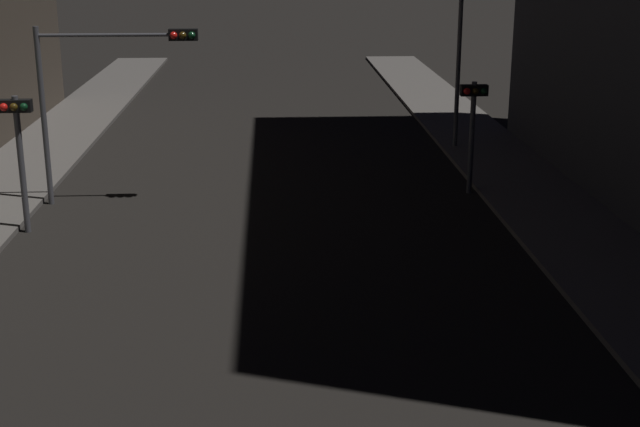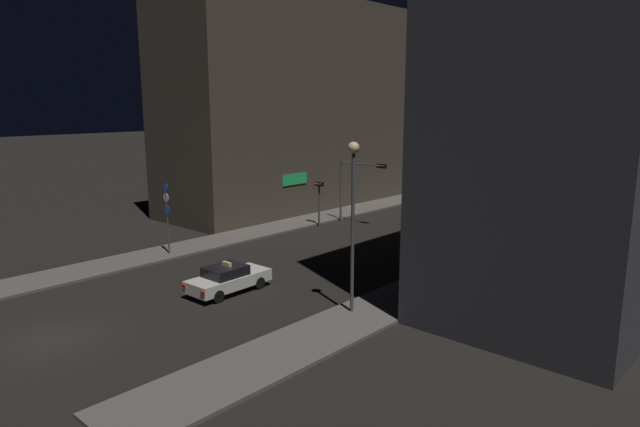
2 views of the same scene
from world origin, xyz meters
The scene contains 12 objects.
ground_plane centered at (0.00, 0.00, 0.00)m, with size 300.00×300.00×0.00m, color black.
sidewalk_left centered at (-8.03, 28.51, 0.07)m, with size 3.17×61.02×0.14m, color #5B5651.
sidewalk_right centered at (8.03, 28.51, 0.07)m, with size 3.17×61.02×0.14m, color #5B5651.
building_facade_left centered at (-14.04, 29.47, 9.29)m, with size 8.93×27.72×18.58m.
building_facade_right centered at (13.97, 23.01, 11.38)m, with size 8.80×24.04×22.76m.
taxi centered at (0.83, 8.54, 0.74)m, with size 1.89×4.49×1.62m.
traffic_light_overhead centered at (-4.44, 25.82, 3.71)m, with size 4.50×0.42×5.08m.
traffic_light_left_kerb centered at (-6.20, 23.18, 2.59)m, with size 0.80×0.42×3.59m.
traffic_light_right_kerb centered at (6.20, 26.32, 2.44)m, with size 0.80×0.42×3.38m.
sign_pole_left centered at (-7.45, 10.40, 2.84)m, with size 0.63×0.10×4.51m.
street_lamp_near_block centered at (7.41, 10.46, 5.41)m, with size 0.51×0.51×7.76m.
street_lamp_far_block centered at (6.94, 32.23, 5.84)m, with size 0.53×0.53×8.36m.
Camera 2 is at (22.54, -8.40, 9.56)m, focal length 31.14 mm.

